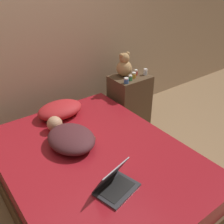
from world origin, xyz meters
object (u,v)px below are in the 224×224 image
pillow (60,110)px  bottle_amber (134,75)px  laptop (115,184)px  bottle_green (131,78)px  bottle_clear (145,72)px  bottle_red (136,72)px  teddy_bear (124,66)px  bottle_blue (126,81)px  person_lying (70,137)px

pillow → bottle_amber: bottle_amber is taller
bottle_amber → laptop: bearing=-135.6°
laptop → bottle_green: bottle_green is taller
bottle_clear → bottle_red: 0.12m
pillow → laptop: bearing=-97.9°
teddy_bear → bottle_blue: (-0.13, -0.20, -0.10)m
person_lying → bottle_amber: 1.23m
laptop → bottle_clear: 1.75m
bottle_green → bottle_red: (0.16, 0.09, 0.00)m
person_lying → teddy_bear: bearing=25.7°
pillow → bottle_green: bottle_green is taller
person_lying → pillow: bearing=70.4°
bottle_amber → person_lying: bearing=-158.7°
person_lying → laptop: 0.68m
laptop → bottle_amber: 1.62m
teddy_bear → bottle_amber: 0.17m
bottle_green → bottle_amber: 0.09m
bottle_red → pillow: bearing=-179.8°
bottle_amber → bottle_blue: bearing=-159.3°
pillow → bottle_blue: bearing=-8.3°
bottle_clear → bottle_green: bottle_clear is taller
laptop → bottle_green: (1.06, 1.09, 0.20)m
laptop → bottle_clear: bearing=26.0°
pillow → bottle_blue: size_ratio=7.33×
teddy_bear → pillow: bearing=-175.1°
bottle_green → bottle_red: 0.19m
laptop → bottle_blue: (0.97, 1.06, 0.20)m
laptop → bottle_green: 1.54m
teddy_bear → bottle_blue: bearing=-122.6°
bottle_amber → bottle_green: bearing=-157.9°
bottle_amber → bottle_clear: bearing=-2.3°
bottle_green → bottle_amber: size_ratio=0.92×
pillow → teddy_bear: (0.93, 0.08, 0.26)m
laptop → teddy_bear: 1.69m
pillow → bottle_green: size_ratio=7.31×
laptop → bottle_amber: (1.15, 1.12, 0.20)m
laptop → teddy_bear: size_ratio=1.18×
bottle_green → bottle_amber: bottle_amber is taller
bottle_amber → bottle_red: (0.08, 0.06, -0.00)m
bottle_blue → bottle_red: size_ratio=0.95×
teddy_bear → bottle_amber: teddy_bear is taller
laptop → bottle_red: 1.71m
person_lying → teddy_bear: (1.09, 0.58, 0.26)m
pillow → bottle_clear: bottle_clear is taller
pillow → bottle_amber: bearing=-3.0°
pillow → bottle_green: 0.92m
laptop → pillow: bearing=68.0°
person_lying → laptop: size_ratio=1.83×
pillow → bottle_clear: 1.18m
bottle_blue → pillow: bearing=171.7°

